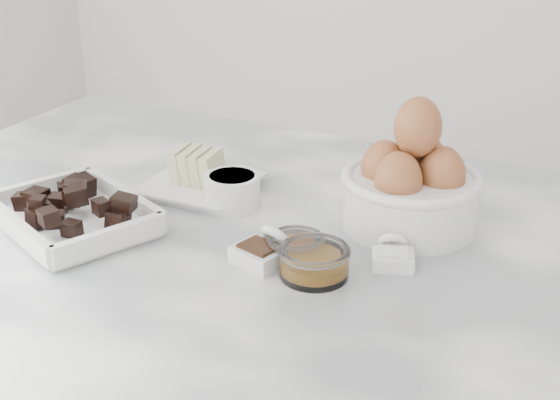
# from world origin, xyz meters

# --- Properties ---
(marble_slab) EXTENTS (1.20, 0.80, 0.04)m
(marble_slab) POSITION_xyz_m (0.00, 0.00, 0.92)
(marble_slab) COLOR white
(marble_slab) RESTS_ON cabinet
(chocolate_dish) EXTENTS (0.26, 0.24, 0.06)m
(chocolate_dish) POSITION_xyz_m (-0.22, -0.09, 0.96)
(chocolate_dish) COLOR white
(chocolate_dish) RESTS_ON marble_slab
(butter_plate) EXTENTS (0.15, 0.15, 0.06)m
(butter_plate) POSITION_xyz_m (-0.14, 0.09, 0.96)
(butter_plate) COLOR white
(butter_plate) RESTS_ON marble_slab
(sugar_ramekin) EXTENTS (0.08, 0.08, 0.05)m
(sugar_ramekin) POSITION_xyz_m (-0.07, 0.06, 0.97)
(sugar_ramekin) COLOR white
(sugar_ramekin) RESTS_ON marble_slab
(egg_bowl) EXTENTS (0.18, 0.18, 0.18)m
(egg_bowl) POSITION_xyz_m (0.17, 0.11, 1.00)
(egg_bowl) COLOR white
(egg_bowl) RESTS_ON marble_slab
(honey_bowl) EXTENTS (0.09, 0.09, 0.04)m
(honey_bowl) POSITION_xyz_m (0.11, -0.07, 0.96)
(honey_bowl) COLOR white
(honey_bowl) RESTS_ON marble_slab
(zest_bowl) EXTENTS (0.07, 0.07, 0.03)m
(zest_bowl) POSITION_xyz_m (0.08, -0.04, 0.96)
(zest_bowl) COLOR white
(zest_bowl) RESTS_ON marble_slab
(vanilla_spoon) EXTENTS (0.07, 0.08, 0.04)m
(vanilla_spoon) POSITION_xyz_m (0.04, -0.06, 0.95)
(vanilla_spoon) COLOR white
(vanilla_spoon) RESTS_ON marble_slab
(salt_spoon) EXTENTS (0.06, 0.07, 0.04)m
(salt_spoon) POSITION_xyz_m (0.18, 0.00, 0.95)
(salt_spoon) COLOR white
(salt_spoon) RESTS_ON marble_slab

